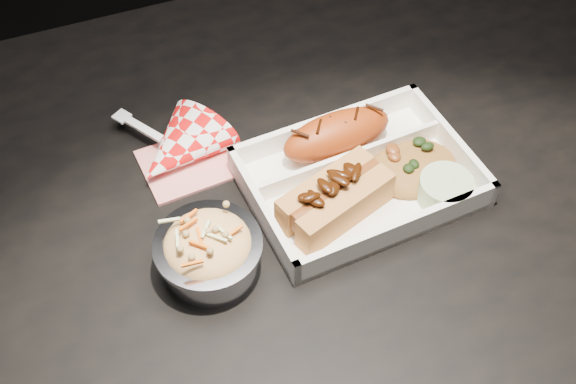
# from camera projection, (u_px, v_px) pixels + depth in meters

# --- Properties ---
(dining_table) EXTENTS (1.20, 0.80, 0.75)m
(dining_table) POSITION_uv_depth(u_px,v_px,m) (292.00, 237.00, 0.90)
(dining_table) COLOR black
(dining_table) RESTS_ON ground
(food_tray) EXTENTS (0.26, 0.19, 0.04)m
(food_tray) POSITION_uv_depth(u_px,v_px,m) (358.00, 180.00, 0.83)
(food_tray) COLOR white
(food_tray) RESTS_ON dining_table
(fried_pastry) EXTENTS (0.14, 0.06, 0.05)m
(fried_pastry) POSITION_uv_depth(u_px,v_px,m) (337.00, 135.00, 0.84)
(fried_pastry) COLOR #9D3A0F
(fried_pastry) RESTS_ON food_tray
(hotdog) EXTENTS (0.14, 0.09, 0.06)m
(hotdog) POSITION_uv_depth(u_px,v_px,m) (335.00, 198.00, 0.78)
(hotdog) COLOR #BF7F41
(hotdog) RESTS_ON food_tray
(fried_rice_mound) EXTENTS (0.11, 0.09, 0.03)m
(fried_rice_mound) POSITION_uv_depth(u_px,v_px,m) (414.00, 162.00, 0.83)
(fried_rice_mound) COLOR #A2692F
(fried_rice_mound) RESTS_ON food_tray
(cupcake_liner) EXTENTS (0.06, 0.06, 0.03)m
(cupcake_liner) POSITION_uv_depth(u_px,v_px,m) (445.00, 190.00, 0.80)
(cupcake_liner) COLOR #AECA99
(cupcake_liner) RESTS_ON food_tray
(foil_coleslaw_cup) EXTENTS (0.11, 0.11, 0.07)m
(foil_coleslaw_cup) POSITION_uv_depth(u_px,v_px,m) (209.00, 250.00, 0.74)
(foil_coleslaw_cup) COLOR silver
(foil_coleslaw_cup) RESTS_ON dining_table
(napkin_fork) EXTENTS (0.15, 0.16, 0.10)m
(napkin_fork) POSITION_uv_depth(u_px,v_px,m) (178.00, 151.00, 0.85)
(napkin_fork) COLOR red
(napkin_fork) RESTS_ON dining_table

